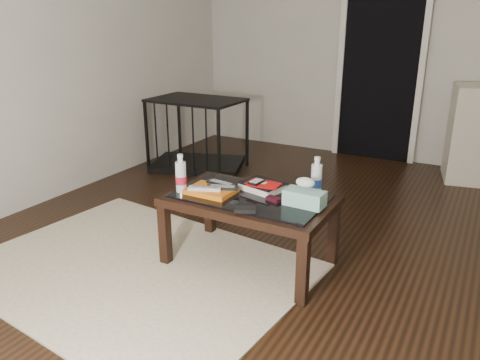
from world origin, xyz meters
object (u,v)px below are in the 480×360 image
object	(u,v)px
coffee_table	(250,205)
tissue_box	(305,198)
water_bottle_right	(316,176)
textbook	(262,186)
pet_crate	(198,145)
water_bottle_left	(181,173)

from	to	relation	value
coffee_table	tissue_box	bearing A→B (deg)	1.70
coffee_table	water_bottle_right	xyz separation A→B (m)	(0.34, 0.21, 0.18)
textbook	coffee_table	bearing A→B (deg)	-86.93
textbook	water_bottle_right	world-z (taller)	water_bottle_right
textbook	water_bottle_right	bearing A→B (deg)	28.36
coffee_table	textbook	distance (m)	0.15
pet_crate	water_bottle_left	world-z (taller)	pet_crate
coffee_table	water_bottle_right	bearing A→B (deg)	31.37
textbook	tissue_box	bearing A→B (deg)	-5.78
pet_crate	tissue_box	xyz separation A→B (m)	(1.77, -1.52, 0.28)
water_bottle_left	water_bottle_right	bearing A→B (deg)	25.35
water_bottle_left	pet_crate	bearing A→B (deg)	121.23
water_bottle_left	water_bottle_right	distance (m)	0.83
textbook	water_bottle_left	bearing A→B (deg)	-134.26
coffee_table	pet_crate	xyz separation A→B (m)	(-1.42, 1.53, -0.17)
pet_crate	water_bottle_left	xyz separation A→B (m)	(1.02, -1.67, 0.35)
coffee_table	water_bottle_right	world-z (taller)	water_bottle_right
coffee_table	textbook	size ratio (longest dim) A/B	4.00
water_bottle_left	water_bottle_right	world-z (taller)	same
water_bottle_left	tissue_box	size ratio (longest dim) A/B	1.03
coffee_table	water_bottle_left	distance (m)	0.47
pet_crate	water_bottle_left	distance (m)	1.99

